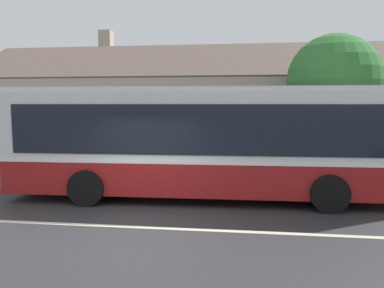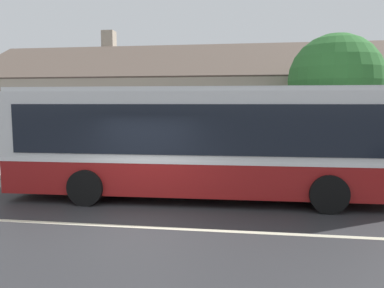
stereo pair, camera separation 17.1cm
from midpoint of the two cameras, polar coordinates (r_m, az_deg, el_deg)
ground_plane at (r=8.85m, az=-9.45°, el=-12.37°), size 300.00×300.00×0.00m
sidewalk_far at (r=14.50m, az=-2.58°, el=-4.64°), size 60.00×3.00×0.15m
lane_divider_stripe at (r=8.85m, az=-9.45°, el=-12.35°), size 60.00×0.16×0.01m
community_building at (r=20.80m, az=3.71°, el=4.29°), size 24.75×8.70×7.02m
transit_bus at (r=11.05m, az=0.95°, el=0.71°), size 11.23×2.99×3.26m
bench_by_building at (r=15.70m, az=-18.63°, el=-2.26°), size 1.84×0.51×0.94m
bench_down_street at (r=14.31m, az=-2.60°, el=-2.79°), size 1.64×0.51×0.94m
street_tree_primary at (r=15.37m, az=20.11°, el=8.56°), size 3.54×3.54×5.41m
bus_stop_sign at (r=13.82m, az=26.29°, el=0.73°), size 0.36×0.07×2.40m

